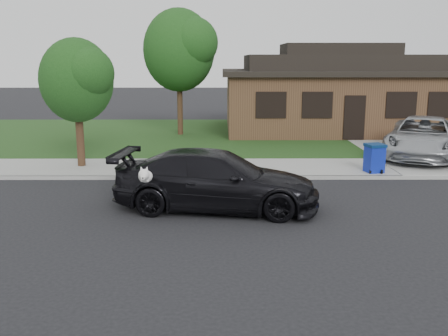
{
  "coord_description": "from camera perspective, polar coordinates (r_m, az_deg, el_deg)",
  "views": [
    {
      "loc": [
        -2.32,
        -12.78,
        3.94
      ],
      "look_at": [
        -2.27,
        0.24,
        1.1
      ],
      "focal_mm": 40.0,
      "sensor_mm": 36.0,
      "label": 1
    }
  ],
  "objects": [
    {
      "name": "house",
      "position": [
        28.55,
        12.72,
        8.37
      ],
      "size": [
        12.6,
        8.6,
        4.65
      ],
      "color": "#422B1C",
      "rests_on": "ground"
    },
    {
      "name": "curb",
      "position": [
        16.9,
        7.69,
        -1.09
      ],
      "size": [
        60.0,
        0.12,
        0.12
      ],
      "primitive_type": "cube",
      "color": "gray",
      "rests_on": "ground"
    },
    {
      "name": "sedan",
      "position": [
        13.3,
        -0.88,
        -1.4
      ],
      "size": [
        5.7,
        2.95,
        1.58
      ],
      "rotation": [
        0.0,
        0.0,
        1.43
      ],
      "color": "black",
      "rests_on": "ground"
    },
    {
      "name": "ground",
      "position": [
        13.58,
        9.67,
        -4.75
      ],
      "size": [
        120.0,
        120.0,
        0.0
      ],
      "primitive_type": "plane",
      "color": "black",
      "rests_on": "ground"
    },
    {
      "name": "driveway",
      "position": [
        24.56,
        19.62,
        2.51
      ],
      "size": [
        4.5,
        13.0,
        0.14
      ],
      "primitive_type": "cube",
      "color": "gray",
      "rests_on": "ground"
    },
    {
      "name": "minivan",
      "position": [
        21.36,
        21.82,
        3.31
      ],
      "size": [
        4.77,
        6.25,
        1.58
      ],
      "primitive_type": "imported",
      "rotation": [
        0.0,
        0.0,
        -0.44
      ],
      "color": "#A7AAAE",
      "rests_on": "driveway"
    },
    {
      "name": "tree_0",
      "position": [
        25.75,
        -4.83,
        13.45
      ],
      "size": [
        3.78,
        3.6,
        6.34
      ],
      "color": "#332114",
      "rests_on": "ground"
    },
    {
      "name": "tree_2",
      "position": [
        18.61,
        -16.23,
        9.74
      ],
      "size": [
        2.73,
        2.6,
        4.59
      ],
      "color": "#332114",
      "rests_on": "ground"
    },
    {
      "name": "lawn",
      "position": [
        26.18,
        4.89,
        3.73
      ],
      "size": [
        60.0,
        13.0,
        0.13
      ],
      "primitive_type": "cube",
      "color": "#193814",
      "rests_on": "ground"
    },
    {
      "name": "sidewalk",
      "position": [
        18.35,
        7.06,
        -0.01
      ],
      "size": [
        60.0,
        3.0,
        0.12
      ],
      "primitive_type": "cube",
      "color": "gray",
      "rests_on": "ground"
    },
    {
      "name": "recycling_bin",
      "position": [
        17.97,
        16.82,
        1.12
      ],
      "size": [
        0.71,
        0.71,
        0.99
      ],
      "rotation": [
        0.0,
        0.0,
        0.23
      ],
      "color": "#0D1F96",
      "rests_on": "sidewalk"
    }
  ]
}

